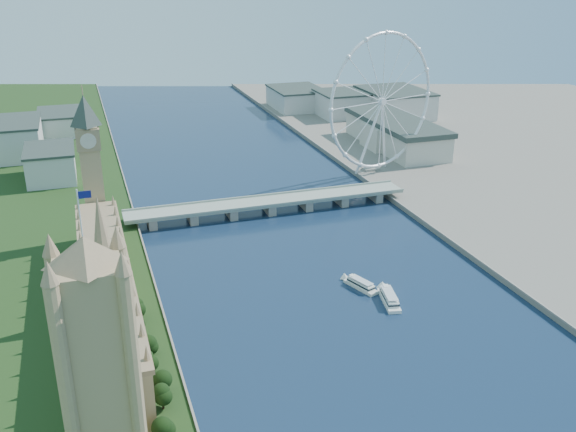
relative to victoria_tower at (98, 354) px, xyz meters
name	(u,v)px	position (x,y,z in m)	size (l,w,h in m)	color
tree_row	(166,427)	(22.00, 11.00, -46.04)	(7.68, 199.68, 18.59)	black
victoria_tower	(98,354)	(0.00, 0.00, 0.00)	(28.16, 28.16, 112.00)	tan
parliament_range	(108,292)	(7.00, 115.00, -36.01)	(24.00, 200.00, 70.00)	tan
big_ben	(89,151)	(7.00, 223.00, 12.08)	(20.02, 20.02, 110.00)	tan
westminster_bridge	(269,204)	(135.00, 245.00, -47.86)	(220.00, 22.00, 9.50)	gray
london_eye	(382,102)	(254.98, 300.08, 13.03)	(113.60, 39.12, 124.30)	silver
county_hall	(395,149)	(310.00, 375.00, -54.49)	(54.00, 144.00, 35.00)	beige
city_skyline	(236,116)	(174.22, 505.08, -37.53)	(505.00, 280.00, 32.00)	beige
tour_boat_near	(361,288)	(151.05, 108.25, -54.49)	(6.84, 26.93, 5.92)	silver
tour_boat_far	(389,302)	(159.32, 87.42, -54.49)	(7.69, 30.08, 6.65)	white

